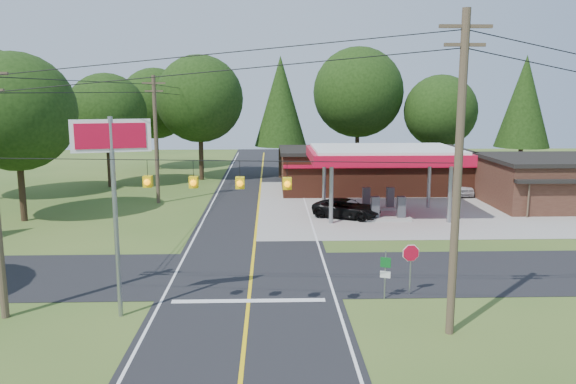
{
  "coord_description": "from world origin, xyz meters",
  "views": [
    {
      "loc": [
        0.96,
        -26.18,
        8.75
      ],
      "look_at": [
        2.0,
        7.0,
        2.8
      ],
      "focal_mm": 35.0,
      "sensor_mm": 36.0,
      "label": 1
    }
  ],
  "objects_px": {
    "suv_car": "(347,209)",
    "sedan_car": "(457,186)",
    "gas_canopy": "(384,156)",
    "big_stop_sign": "(113,167)",
    "octagonal_stop_sign": "(411,257)"
  },
  "relations": [
    {
      "from": "gas_canopy",
      "to": "sedan_car",
      "type": "bearing_deg",
      "value": 45.0
    },
    {
      "from": "gas_canopy",
      "to": "suv_car",
      "type": "relative_size",
      "value": 2.23
    },
    {
      "from": "sedan_car",
      "to": "big_stop_sign",
      "type": "height_order",
      "value": "big_stop_sign"
    },
    {
      "from": "suv_car",
      "to": "big_stop_sign",
      "type": "xyz_separation_m",
      "value": [
        -11.3,
        -17.22,
        5.28
      ]
    },
    {
      "from": "big_stop_sign",
      "to": "octagonal_stop_sign",
      "type": "distance_m",
      "value": 12.88
    },
    {
      "from": "suv_car",
      "to": "gas_canopy",
      "type": "bearing_deg",
      "value": -48.78
    },
    {
      "from": "suv_car",
      "to": "sedan_car",
      "type": "distance_m",
      "value": 13.85
    },
    {
      "from": "big_stop_sign",
      "to": "octagonal_stop_sign",
      "type": "bearing_deg",
      "value": 9.45
    },
    {
      "from": "gas_canopy",
      "to": "big_stop_sign",
      "type": "xyz_separation_m",
      "value": [
        -14.0,
        -18.01,
        1.67
      ]
    },
    {
      "from": "gas_canopy",
      "to": "suv_car",
      "type": "xyz_separation_m",
      "value": [
        -2.7,
        -0.79,
        -3.61
      ]
    },
    {
      "from": "gas_canopy",
      "to": "suv_car",
      "type": "distance_m",
      "value": 4.57
    },
    {
      "from": "suv_car",
      "to": "sedan_car",
      "type": "height_order",
      "value": "sedan_car"
    },
    {
      "from": "sedan_car",
      "to": "big_stop_sign",
      "type": "bearing_deg",
      "value": -132.07
    },
    {
      "from": "suv_car",
      "to": "sedan_car",
      "type": "xyz_separation_m",
      "value": [
        10.7,
        8.79,
        0.09
      ]
    },
    {
      "from": "suv_car",
      "to": "octagonal_stop_sign",
      "type": "relative_size",
      "value": 2.08
    }
  ]
}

